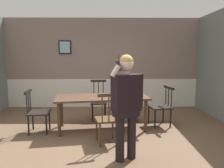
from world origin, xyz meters
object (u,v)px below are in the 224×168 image
(chair_opposite_corner, at_px, (161,106))
(person_figure, at_px, (127,101))
(chair_near_window, at_px, (37,112))
(dining_table, at_px, (102,100))
(chair_at_table_head, at_px, (99,101))
(chair_by_doorway, at_px, (107,119))

(chair_opposite_corner, relative_size, person_figure, 0.56)
(chair_near_window, relative_size, chair_opposite_corner, 0.99)
(dining_table, bearing_deg, chair_opposite_corner, 8.42)
(chair_at_table_head, relative_size, chair_opposite_corner, 1.08)
(chair_by_doorway, distance_m, chair_opposite_corner, 1.63)
(chair_by_doorway, bearing_deg, chair_at_table_head, 84.45)
(person_figure, bearing_deg, chair_at_table_head, -101.54)
(dining_table, relative_size, chair_by_doorway, 2.17)
(chair_by_doorway, height_order, chair_at_table_head, chair_at_table_head)
(chair_near_window, relative_size, person_figure, 0.56)
(dining_table, height_order, chair_at_table_head, chair_at_table_head)
(chair_by_doorway, bearing_deg, chair_near_window, 144.20)
(chair_at_table_head, height_order, chair_opposite_corner, chair_at_table_head)
(chair_near_window, bearing_deg, chair_at_table_head, 122.62)
(chair_opposite_corner, bearing_deg, dining_table, 87.26)
(dining_table, xyz_separation_m, person_figure, (0.43, -1.44, 0.29))
(dining_table, distance_m, chair_at_table_head, 0.85)
(chair_near_window, xyz_separation_m, person_figure, (1.83, -1.24, 0.50))
(chair_opposite_corner, bearing_deg, chair_by_doorway, 117.56)
(chair_by_doorway, xyz_separation_m, chair_opposite_corner, (1.27, 1.02, -0.00))
(chair_opposite_corner, xyz_separation_m, person_figure, (-0.96, -1.65, 0.49))
(chair_by_doorway, xyz_separation_m, chair_at_table_head, (-0.24, 1.63, -0.00))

